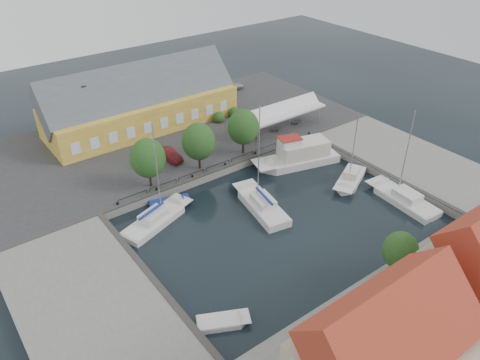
# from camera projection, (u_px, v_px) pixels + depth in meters

# --- Properties ---
(ground) EXTENTS (140.00, 140.00, 0.00)m
(ground) POSITION_uv_depth(u_px,v_px,m) (271.00, 213.00, 53.71)
(ground) COLOR black
(ground) RESTS_ON ground
(north_quay) EXTENTS (56.00, 26.00, 1.00)m
(north_quay) POSITION_uv_depth(u_px,v_px,m) (172.00, 137.00, 69.07)
(north_quay) COLOR #2D2D30
(north_quay) RESTS_ON ground
(west_quay) EXTENTS (12.00, 24.00, 1.00)m
(west_quay) POSITION_uv_depth(u_px,v_px,m) (93.00, 308.00, 40.98)
(west_quay) COLOR slate
(west_quay) RESTS_ON ground
(east_quay) EXTENTS (12.00, 24.00, 1.00)m
(east_quay) POSITION_uv_depth(u_px,v_px,m) (406.00, 160.00, 63.18)
(east_quay) COLOR slate
(east_quay) RESTS_ON ground
(south_bank) EXTENTS (56.00, 14.00, 1.00)m
(south_bank) POSITION_uv_depth(u_px,v_px,m) (432.00, 328.00, 39.17)
(south_bank) COLOR slate
(south_bank) RESTS_ON ground
(quay_edge_fittings) EXTENTS (56.00, 24.72, 0.40)m
(quay_edge_fittings) POSITION_uv_depth(u_px,v_px,m) (246.00, 187.00, 56.38)
(quay_edge_fittings) COLOR #383533
(quay_edge_fittings) RESTS_ON north_quay
(warehouse) EXTENTS (28.56, 14.00, 9.55)m
(warehouse) POSITION_uv_depth(u_px,v_px,m) (136.00, 104.00, 69.31)
(warehouse) COLOR #B88E2D
(warehouse) RESTS_ON north_quay
(tent_canopy) EXTENTS (14.00, 4.00, 2.83)m
(tent_canopy) POSITION_uv_depth(u_px,v_px,m) (282.00, 113.00, 68.66)
(tent_canopy) COLOR silver
(tent_canopy) RESTS_ON north_quay
(quay_trees) EXTENTS (18.20, 4.20, 6.30)m
(quay_trees) POSITION_uv_depth(u_px,v_px,m) (198.00, 142.00, 58.25)
(quay_trees) COLOR black
(quay_trees) RESTS_ON north_quay
(car_silver) EXTENTS (4.91, 2.67, 1.59)m
(car_silver) POSITION_uv_depth(u_px,v_px,m) (231.00, 86.00, 83.10)
(car_silver) COLOR #ABAEB3
(car_silver) RESTS_ON north_quay
(car_red) EXTENTS (1.95, 4.49, 1.44)m
(car_red) POSITION_uv_depth(u_px,v_px,m) (169.00, 155.00, 61.93)
(car_red) COLOR maroon
(car_red) RESTS_ON north_quay
(center_sailboat) EXTENTS (4.54, 9.93, 13.13)m
(center_sailboat) POSITION_uv_depth(u_px,v_px,m) (261.00, 206.00, 54.27)
(center_sailboat) COLOR silver
(center_sailboat) RESTS_ON ground
(trawler) EXTENTS (12.32, 6.41, 5.00)m
(trawler) POSITION_uv_depth(u_px,v_px,m) (299.00, 157.00, 62.84)
(trawler) COLOR silver
(trawler) RESTS_ON ground
(east_boat_b) EXTENTS (7.55, 5.37, 10.16)m
(east_boat_b) POSITION_uv_depth(u_px,v_px,m) (350.00, 180.00, 59.32)
(east_boat_b) COLOR silver
(east_boat_b) RESTS_ON ground
(east_boat_c) EXTENTS (3.71, 9.72, 11.99)m
(east_boat_c) POSITION_uv_depth(u_px,v_px,m) (403.00, 200.00, 55.50)
(east_boat_c) COLOR silver
(east_boat_c) RESTS_ON ground
(west_boat_a) EXTENTS (9.72, 5.70, 12.44)m
(west_boat_a) POSITION_uv_depth(u_px,v_px,m) (156.00, 221.00, 52.09)
(west_boat_a) COLOR silver
(west_boat_a) RESTS_ON ground
(launch_sw) EXTENTS (4.89, 3.59, 0.98)m
(launch_sw) POSITION_uv_depth(u_px,v_px,m) (222.00, 323.00, 40.10)
(launch_sw) COLOR silver
(launch_sw) RESTS_ON ground
(launch_nw) EXTENTS (5.12, 3.14, 0.88)m
(launch_nw) POSITION_uv_depth(u_px,v_px,m) (169.00, 204.00, 55.07)
(launch_nw) COLOR navy
(launch_nw) RESTS_ON ground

